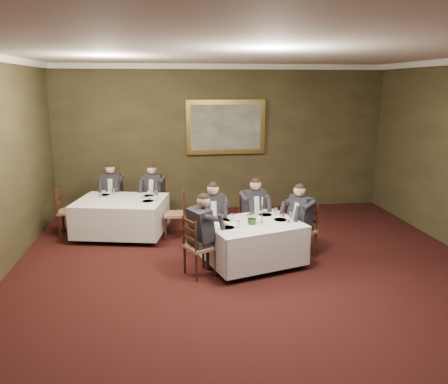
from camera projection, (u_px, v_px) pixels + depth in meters
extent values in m
plane|color=black|center=(265.00, 303.00, 6.23)|extent=(10.00, 10.00, 0.00)
cube|color=silver|center=(271.00, 45.00, 5.39)|extent=(8.00, 10.00, 0.10)
cube|color=#302A18|center=(222.00, 139.00, 10.63)|extent=(8.00, 0.10, 3.50)
cube|color=white|center=(222.00, 66.00, 10.18)|extent=(8.00, 0.10, 0.12)
cube|color=black|center=(253.00, 225.00, 7.36)|extent=(1.74, 1.50, 0.04)
cube|color=white|center=(253.00, 223.00, 7.35)|extent=(1.82, 1.57, 0.02)
cube|color=white|center=(253.00, 242.00, 7.43)|extent=(1.84, 1.60, 0.65)
cube|color=black|center=(121.00, 201.00, 8.83)|extent=(1.90, 1.57, 0.04)
cube|color=white|center=(121.00, 200.00, 8.83)|extent=(1.97, 1.64, 0.02)
cube|color=white|center=(121.00, 216.00, 8.90)|extent=(1.99, 1.67, 0.65)
cube|color=#8A6446|center=(213.00, 228.00, 7.95)|extent=(0.46, 0.44, 0.05)
cube|color=black|center=(211.00, 212.00, 8.07)|extent=(0.38, 0.05, 0.54)
cube|color=black|center=(213.00, 208.00, 7.86)|extent=(0.44, 0.33, 0.55)
sphere|color=tan|center=(212.00, 188.00, 7.77)|extent=(0.22, 0.22, 0.21)
cube|color=#8A6446|center=(253.00, 222.00, 8.28)|extent=(0.53, 0.52, 0.05)
cube|color=black|center=(249.00, 207.00, 8.39)|extent=(0.38, 0.12, 0.54)
cube|color=black|center=(253.00, 203.00, 8.19)|extent=(0.48, 0.40, 0.55)
sphere|color=tan|center=(254.00, 184.00, 8.10)|extent=(0.26, 0.26, 0.21)
cube|color=#8A6446|center=(200.00, 247.00, 7.03)|extent=(0.57, 0.58, 0.05)
cube|color=black|center=(189.00, 235.00, 6.87)|extent=(0.20, 0.35, 0.54)
cube|color=black|center=(200.00, 225.00, 6.94)|extent=(0.47, 0.52, 0.55)
sphere|color=tan|center=(199.00, 202.00, 6.85)|extent=(0.28, 0.28, 0.21)
cube|color=#8A6446|center=(301.00, 231.00, 7.81)|extent=(0.58, 0.59, 0.05)
cube|color=black|center=(309.00, 216.00, 7.86)|extent=(0.21, 0.35, 0.54)
cube|color=black|center=(302.00, 211.00, 7.72)|extent=(0.47, 0.52, 0.55)
sphere|color=tan|center=(303.00, 190.00, 7.63)|extent=(0.28, 0.28, 0.21)
cube|color=#8A6446|center=(113.00, 201.00, 9.79)|extent=(0.49, 0.47, 0.05)
cube|color=black|center=(114.00, 189.00, 9.91)|extent=(0.38, 0.08, 0.54)
cube|color=black|center=(112.00, 185.00, 9.70)|extent=(0.46, 0.36, 0.55)
sphere|color=tan|center=(111.00, 168.00, 9.61)|extent=(0.24, 0.24, 0.21)
cube|color=#8A6446|center=(154.00, 202.00, 9.72)|extent=(0.55, 0.54, 0.05)
cube|color=black|center=(157.00, 189.00, 9.84)|extent=(0.37, 0.15, 0.54)
cube|color=black|center=(154.00, 186.00, 9.63)|extent=(0.50, 0.43, 0.55)
sphere|color=tan|center=(153.00, 169.00, 9.53)|extent=(0.27, 0.27, 0.21)
cube|color=#8A6446|center=(175.00, 214.00, 8.81)|extent=(0.43, 0.45, 0.05)
cube|color=black|center=(184.00, 202.00, 8.77)|extent=(0.04, 0.38, 0.54)
cube|color=#8A6446|center=(69.00, 212.00, 8.98)|extent=(0.42, 0.44, 0.05)
cube|color=black|center=(58.00, 201.00, 8.89)|extent=(0.03, 0.38, 0.54)
imported|color=#2D5926|center=(252.00, 216.00, 7.25)|extent=(0.24, 0.21, 0.26)
cylinder|color=#B28236|center=(262.00, 222.00, 7.38)|extent=(0.07, 0.07, 0.02)
cylinder|color=#B28236|center=(262.00, 213.00, 7.34)|extent=(0.02, 0.02, 0.30)
cylinder|color=white|center=(262.00, 200.00, 7.29)|extent=(0.02, 0.02, 0.13)
cylinder|color=white|center=(223.00, 220.00, 7.47)|extent=(0.25, 0.25, 0.01)
cylinder|color=white|center=(222.00, 216.00, 7.61)|extent=(0.08, 0.08, 0.05)
cylinder|color=white|center=(233.00, 216.00, 7.48)|extent=(0.06, 0.06, 0.14)
cylinder|color=white|center=(104.00, 194.00, 9.21)|extent=(0.25, 0.25, 0.01)
cylinder|color=white|center=(105.00, 192.00, 9.35)|extent=(0.08, 0.08, 0.05)
cylinder|color=white|center=(112.00, 191.00, 9.22)|extent=(0.06, 0.06, 0.14)
cube|color=gold|center=(226.00, 127.00, 10.51)|extent=(1.91, 0.08, 1.30)
cube|color=#474F35|center=(226.00, 127.00, 10.47)|extent=(1.69, 0.01, 1.08)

